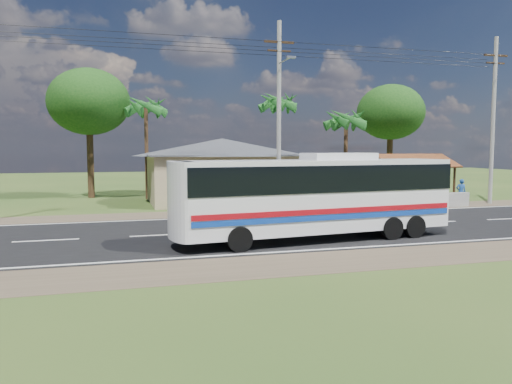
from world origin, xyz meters
TOP-DOWN VIEW (x-y plane):
  - ground at (0.00, 0.00)m, footprint 120.00×120.00m
  - road at (0.00, 0.00)m, footprint 120.00×16.00m
  - house at (1.00, 13.00)m, footprint 12.40×10.00m
  - waiting_shed at (13.00, 8.50)m, footprint 5.20×4.48m
  - concrete_barrier at (12.00, 5.60)m, footprint 7.00×0.30m
  - utility_poles at (2.67, 6.49)m, footprint 32.80×2.22m
  - palm_near at (9.50, 11.00)m, footprint 2.80×2.80m
  - palm_mid at (6.00, 15.50)m, footprint 2.80×2.80m
  - palm_far at (-4.00, 16.00)m, footprint 2.80×2.80m
  - tree_behind_house at (-8.00, 18.00)m, footprint 6.00×6.00m
  - tree_behind_shed at (16.00, 16.00)m, footprint 5.60×5.60m
  - coach_bus at (1.58, -2.75)m, footprint 11.52×3.53m
  - motorcycle at (2.06, 6.02)m, footprint 1.56×0.66m
  - person at (15.53, 6.30)m, footprint 0.74×0.63m

SIDE VIEW (x-z plane):
  - ground at x=0.00m, z-range 0.00..0.00m
  - road at x=0.00m, z-range -0.01..0.02m
  - motorcycle at x=2.06m, z-range 0.00..0.80m
  - concrete_barrier at x=12.00m, z-range 0.00..0.90m
  - person at x=15.53m, z-range 0.00..1.72m
  - coach_bus at x=1.58m, z-range 0.25..3.77m
  - house at x=1.00m, z-range 0.14..5.14m
  - waiting_shed at x=13.00m, z-range 1.05..4.40m
  - palm_near at x=9.50m, z-range 2.36..9.06m
  - utility_poles at x=2.67m, z-range 0.27..11.27m
  - palm_far at x=-4.00m, z-range 2.83..10.53m
  - tree_behind_shed at x=16.00m, z-range 2.17..11.19m
  - tree_behind_house at x=-8.00m, z-range 2.31..11.92m
  - palm_mid at x=6.00m, z-range 3.06..11.26m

